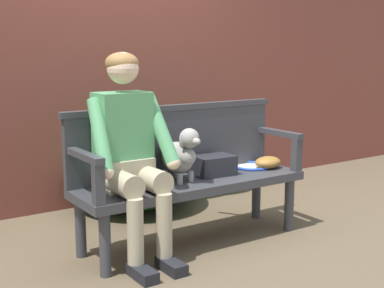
{
  "coord_description": "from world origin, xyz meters",
  "views": [
    {
      "loc": [
        -2.02,
        -3.0,
        1.34
      ],
      "look_at": [
        0.0,
        0.0,
        0.7
      ],
      "focal_mm": 50.5,
      "sensor_mm": 36.0,
      "label": 1
    }
  ],
  "objects_px": {
    "dog_on_bench": "(181,154)",
    "sports_bag": "(214,165)",
    "baseball_glove": "(268,162)",
    "tennis_racket": "(248,166)",
    "person_seated": "(129,148)",
    "garden_bench": "(192,188)"
  },
  "relations": [
    {
      "from": "tennis_racket",
      "to": "person_seated",
      "type": "bearing_deg",
      "value": -173.99
    },
    {
      "from": "person_seated",
      "to": "tennis_racket",
      "type": "xyz_separation_m",
      "value": [
        1.07,
        0.11,
        -0.26
      ]
    },
    {
      "from": "sports_bag",
      "to": "person_seated",
      "type": "bearing_deg",
      "value": -176.38
    },
    {
      "from": "tennis_racket",
      "to": "baseball_glove",
      "type": "distance_m",
      "value": 0.15
    },
    {
      "from": "dog_on_bench",
      "to": "baseball_glove",
      "type": "xyz_separation_m",
      "value": [
        0.77,
        -0.02,
        -0.14
      ]
    },
    {
      "from": "tennis_racket",
      "to": "sports_bag",
      "type": "bearing_deg",
      "value": -169.66
    },
    {
      "from": "dog_on_bench",
      "to": "sports_bag",
      "type": "bearing_deg",
      "value": 5.92
    },
    {
      "from": "garden_bench",
      "to": "person_seated",
      "type": "distance_m",
      "value": 0.59
    },
    {
      "from": "dog_on_bench",
      "to": "tennis_racket",
      "type": "bearing_deg",
      "value": 8.39
    },
    {
      "from": "dog_on_bench",
      "to": "tennis_racket",
      "type": "distance_m",
      "value": 0.71
    },
    {
      "from": "garden_bench",
      "to": "tennis_racket",
      "type": "height_order",
      "value": "tennis_racket"
    },
    {
      "from": "baseball_glove",
      "to": "sports_bag",
      "type": "bearing_deg",
      "value": 166.41
    },
    {
      "from": "garden_bench",
      "to": "person_seated",
      "type": "height_order",
      "value": "person_seated"
    },
    {
      "from": "garden_bench",
      "to": "tennis_racket",
      "type": "bearing_deg",
      "value": 9.79
    },
    {
      "from": "baseball_glove",
      "to": "sports_bag",
      "type": "xyz_separation_m",
      "value": [
        -0.47,
        0.05,
        0.03
      ]
    },
    {
      "from": "person_seated",
      "to": "dog_on_bench",
      "type": "xyz_separation_m",
      "value": [
        0.39,
        0.01,
        -0.08
      ]
    },
    {
      "from": "garden_bench",
      "to": "person_seated",
      "type": "bearing_deg",
      "value": -178.63
    },
    {
      "from": "garden_bench",
      "to": "dog_on_bench",
      "type": "height_order",
      "value": "dog_on_bench"
    },
    {
      "from": "baseball_glove",
      "to": "sports_bag",
      "type": "relative_size",
      "value": 0.79
    },
    {
      "from": "sports_bag",
      "to": "baseball_glove",
      "type": "bearing_deg",
      "value": -6.2
    },
    {
      "from": "person_seated",
      "to": "dog_on_bench",
      "type": "height_order",
      "value": "person_seated"
    },
    {
      "from": "person_seated",
      "to": "tennis_racket",
      "type": "height_order",
      "value": "person_seated"
    }
  ]
}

